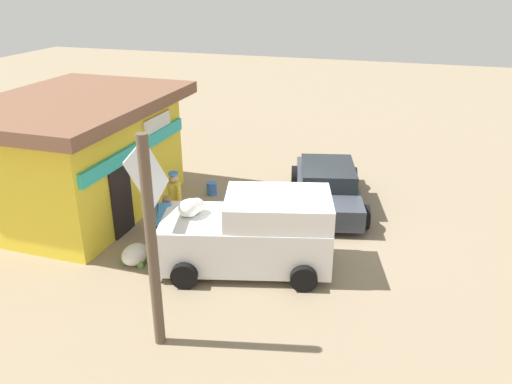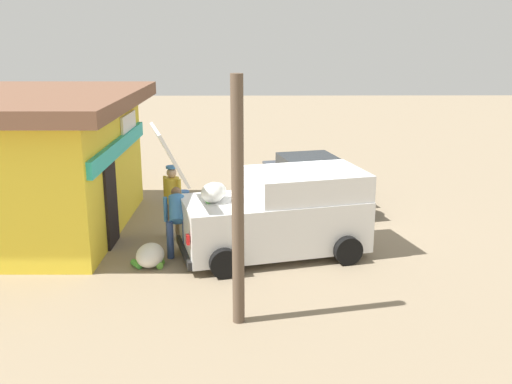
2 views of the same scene
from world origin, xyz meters
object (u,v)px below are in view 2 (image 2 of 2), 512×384
at_px(customer_bending, 177,217).
at_px(unloaded_banana_pile, 150,256).
at_px(vendor_standing, 173,197).
at_px(paint_bucket, 184,198).
at_px(delivery_van, 279,213).
at_px(storefront_bar, 40,161).
at_px(parked_sedan, 311,181).

distance_m(customer_bending, unloaded_banana_pile, 1.03).
relative_size(vendor_standing, paint_bucket, 4.33).
distance_m(delivery_van, customer_bending, 2.19).
xyz_separation_m(storefront_bar, parked_sedan, (2.39, -6.72, -1.13)).
height_order(delivery_van, parked_sedan, delivery_van).
bearing_deg(unloaded_banana_pile, delivery_van, -75.24).
xyz_separation_m(parked_sedan, vendor_standing, (-2.94, 3.53, 0.39)).
height_order(parked_sedan, unloaded_banana_pile, parked_sedan).
height_order(storefront_bar, unloaded_banana_pile, storefront_bar).
height_order(storefront_bar, customer_bending, storefront_bar).
relative_size(customer_bending, unloaded_banana_pile, 1.81).
height_order(vendor_standing, unloaded_banana_pile, vendor_standing).
distance_m(parked_sedan, customer_bending, 5.23).
xyz_separation_m(delivery_van, unloaded_banana_pile, (-0.71, 2.70, -0.69)).
xyz_separation_m(parked_sedan, customer_bending, (-4.06, 3.29, 0.27)).
distance_m(parked_sedan, vendor_standing, 4.61).
xyz_separation_m(storefront_bar, customer_bending, (-1.67, -3.43, -0.86)).
distance_m(storefront_bar, parked_sedan, 7.22).
relative_size(storefront_bar, paint_bucket, 15.97).
distance_m(vendor_standing, customer_bending, 1.15).
bearing_deg(customer_bending, unloaded_banana_pile, 141.44).
bearing_deg(paint_bucket, customer_bending, -175.42).
bearing_deg(delivery_van, unloaded_banana_pile, 104.76).
relative_size(delivery_van, vendor_standing, 2.72).
bearing_deg(customer_bending, paint_bucket, 4.58).
xyz_separation_m(delivery_van, vendor_standing, (1.04, 2.43, 0.08)).
bearing_deg(parked_sedan, unloaded_banana_pile, 140.99).
bearing_deg(vendor_standing, storefront_bar, 80.18).
height_order(customer_bending, paint_bucket, customer_bending).
xyz_separation_m(storefront_bar, vendor_standing, (-0.55, -3.19, -0.74)).
xyz_separation_m(storefront_bar, unloaded_banana_pile, (-2.30, -2.93, -1.51)).
xyz_separation_m(vendor_standing, unloaded_banana_pile, (-1.75, 0.26, -0.77)).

